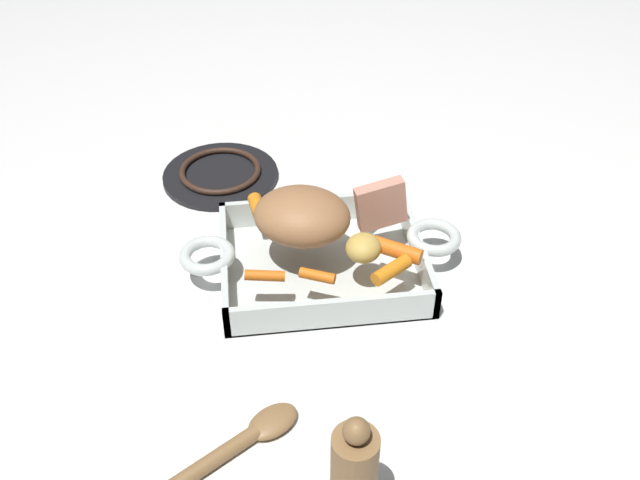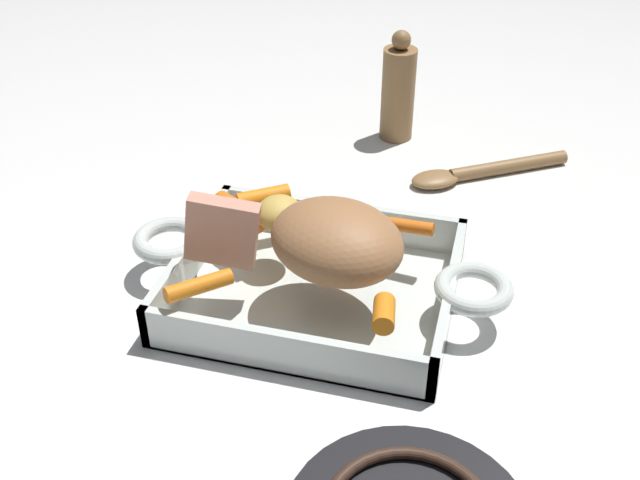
{
  "view_description": "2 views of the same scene",
  "coord_description": "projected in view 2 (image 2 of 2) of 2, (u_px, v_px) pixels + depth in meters",
  "views": [
    {
      "loc": [
        0.1,
        0.78,
        0.71
      ],
      "look_at": [
        0.0,
        0.01,
        0.07
      ],
      "focal_mm": 39.86,
      "sensor_mm": 36.0,
      "label": 1
    },
    {
      "loc": [
        0.17,
        -0.63,
        0.53
      ],
      "look_at": [
        0.0,
        0.0,
        0.07
      ],
      "focal_mm": 43.47,
      "sensor_mm": 36.0,
      "label": 2
    }
  ],
  "objects": [
    {
      "name": "pork_roast",
      "position": [
        337.0,
        241.0,
        0.77
      ],
      "size": [
        0.17,
        0.15,
        0.07
      ],
      "primitive_type": "ellipsoid",
      "rotation": [
        0.0,
        0.0,
        5.96
      ],
      "color": "#A16D43",
      "rests_on": "roasting_dish"
    },
    {
      "name": "baby_carrot_northwest",
      "position": [
        348.0,
        213.0,
        0.86
      ],
      "size": [
        0.05,
        0.03,
        0.01
      ],
      "primitive_type": "cylinder",
      "rotation": [
        1.58,
        0.0,
        4.29
      ],
      "color": "orange",
      "rests_on": "roasting_dish"
    },
    {
      "name": "serving_spoon",
      "position": [
        477.0,
        172.0,
        1.04
      ],
      "size": [
        0.21,
        0.15,
        0.02
      ],
      "rotation": [
        0.0,
        0.0,
        3.71
      ],
      "color": "olive",
      "rests_on": "ground_plane"
    },
    {
      "name": "potato_halved",
      "position": [
        279.0,
        213.0,
        0.84
      ],
      "size": [
        0.07,
        0.07,
        0.04
      ],
      "primitive_type": "ellipsoid",
      "rotation": [
        0.0,
        0.0,
        4.2
      ],
      "color": "gold",
      "rests_on": "roasting_dish"
    },
    {
      "name": "pepper_mill",
      "position": [
        398.0,
        91.0,
        1.1
      ],
      "size": [
        0.05,
        0.05,
        0.16
      ],
      "color": "olive",
      "rests_on": "ground_plane"
    },
    {
      "name": "baby_carrot_center_left",
      "position": [
        199.0,
        286.0,
        0.75
      ],
      "size": [
        0.06,
        0.06,
        0.02
      ],
      "primitive_type": "cylinder",
      "rotation": [
        1.5,
        0.0,
        5.54
      ],
      "color": "orange",
      "rests_on": "roasting_dish"
    },
    {
      "name": "roasting_dish",
      "position": [
        315.0,
        282.0,
        0.83
      ],
      "size": [
        0.41,
        0.24,
        0.05
      ],
      "color": "silver",
      "rests_on": "ground_plane"
    },
    {
      "name": "ground_plane",
      "position": [
        315.0,
        297.0,
        0.84
      ],
      "size": [
        2.39,
        2.39,
        0.0
      ],
      "primitive_type": "plane",
      "color": "white"
    },
    {
      "name": "baby_carrot_center_right",
      "position": [
        409.0,
        226.0,
        0.84
      ],
      "size": [
        0.06,
        0.02,
        0.02
      ],
      "primitive_type": "cylinder",
      "rotation": [
        1.64,
        0.0,
        4.61
      ],
      "color": "orange",
      "rests_on": "roasting_dish"
    },
    {
      "name": "baby_carrot_southwest",
      "position": [
        239.0,
        212.0,
        0.86
      ],
      "size": [
        0.07,
        0.06,
        0.02
      ],
      "primitive_type": "cylinder",
      "rotation": [
        1.59,
        0.0,
        4.15
      ],
      "color": "orange",
      "rests_on": "roasting_dish"
    },
    {
      "name": "roast_slice_thick",
      "position": [
        222.0,
        231.0,
        0.78
      ],
      "size": [
        0.08,
        0.03,
        0.08
      ],
      "primitive_type": "cube",
      "rotation": [
        0.14,
        0.0,
        1.72
      ],
      "color": "tan",
      "rests_on": "roasting_dish"
    },
    {
      "name": "baby_carrot_southeast",
      "position": [
        263.0,
        197.0,
        0.88
      ],
      "size": [
        0.06,
        0.05,
        0.02
      ],
      "primitive_type": "cylinder",
      "rotation": [
        1.56,
        0.0,
        2.17
      ],
      "color": "orange",
      "rests_on": "roasting_dish"
    },
    {
      "name": "baby_carrot_northeast",
      "position": [
        384.0,
        313.0,
        0.72
      ],
      "size": [
        0.03,
        0.04,
        0.02
      ],
      "primitive_type": "cylinder",
      "rotation": [
        1.63,
        0.0,
        3.29
      ],
      "color": "orange",
      "rests_on": "roasting_dish"
    }
  ]
}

